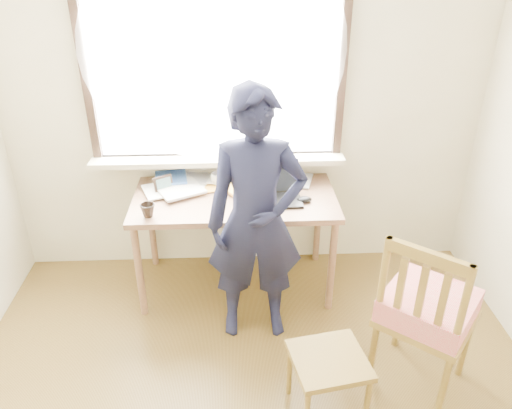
{
  "coord_description": "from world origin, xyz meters",
  "views": [
    {
      "loc": [
        -0.08,
        -1.48,
        2.4
      ],
      "look_at": [
        0.03,
        0.95,
        1.07
      ],
      "focal_mm": 35.0,
      "sensor_mm": 36.0,
      "label": 1
    }
  ],
  "objects_px": {
    "work_chair": "(329,366)",
    "side_chair": "(427,310)",
    "desk": "(235,206)",
    "laptop": "(274,190)",
    "mug_dark": "(148,210)",
    "mug_white": "(219,179)",
    "person": "(256,220)"
  },
  "relations": [
    {
      "from": "work_chair",
      "to": "side_chair",
      "type": "distance_m",
      "value": 0.64
    },
    {
      "from": "desk",
      "to": "side_chair",
      "type": "distance_m",
      "value": 1.46
    },
    {
      "from": "laptop",
      "to": "side_chair",
      "type": "xyz_separation_m",
      "value": [
        0.78,
        -0.97,
        -0.28
      ]
    },
    {
      "from": "mug_dark",
      "to": "mug_white",
      "type": "bearing_deg",
      "value": 44.35
    },
    {
      "from": "laptop",
      "to": "person",
      "type": "xyz_separation_m",
      "value": [
        -0.15,
        -0.44,
        0.02
      ]
    },
    {
      "from": "mug_dark",
      "to": "side_chair",
      "type": "height_order",
      "value": "side_chair"
    },
    {
      "from": "desk",
      "to": "laptop",
      "type": "distance_m",
      "value": 0.31
    },
    {
      "from": "desk",
      "to": "mug_dark",
      "type": "height_order",
      "value": "mug_dark"
    },
    {
      "from": "desk",
      "to": "side_chair",
      "type": "bearing_deg",
      "value": -43.12
    },
    {
      "from": "work_chair",
      "to": "person",
      "type": "distance_m",
      "value": 0.95
    },
    {
      "from": "laptop",
      "to": "work_chair",
      "type": "height_order",
      "value": "laptop"
    },
    {
      "from": "laptop",
      "to": "work_chair",
      "type": "xyz_separation_m",
      "value": [
        0.21,
        -1.16,
        -0.49
      ]
    },
    {
      "from": "laptop",
      "to": "mug_white",
      "type": "relative_size",
      "value": 3.08
    },
    {
      "from": "mug_white",
      "to": "work_chair",
      "type": "height_order",
      "value": "mug_white"
    },
    {
      "from": "side_chair",
      "to": "work_chair",
      "type": "bearing_deg",
      "value": -161.6
    },
    {
      "from": "desk",
      "to": "work_chair",
      "type": "relative_size",
      "value": 3.16
    },
    {
      "from": "desk",
      "to": "laptop",
      "type": "xyz_separation_m",
      "value": [
        0.28,
        -0.03,
        0.14
      ]
    },
    {
      "from": "desk",
      "to": "laptop",
      "type": "relative_size",
      "value": 3.83
    },
    {
      "from": "work_chair",
      "to": "side_chair",
      "type": "bearing_deg",
      "value": 18.4
    },
    {
      "from": "mug_white",
      "to": "side_chair",
      "type": "xyz_separation_m",
      "value": [
        1.17,
        -1.19,
        -0.27
      ]
    },
    {
      "from": "mug_white",
      "to": "work_chair",
      "type": "xyz_separation_m",
      "value": [
        0.6,
        -1.38,
        -0.47
      ]
    },
    {
      "from": "laptop",
      "to": "mug_dark",
      "type": "height_order",
      "value": "laptop"
    },
    {
      "from": "laptop",
      "to": "work_chair",
      "type": "distance_m",
      "value": 1.27
    },
    {
      "from": "work_chair",
      "to": "person",
      "type": "height_order",
      "value": "person"
    },
    {
      "from": "desk",
      "to": "work_chair",
      "type": "height_order",
      "value": "desk"
    },
    {
      "from": "desk",
      "to": "person",
      "type": "bearing_deg",
      "value": -74.67
    },
    {
      "from": "laptop",
      "to": "side_chair",
      "type": "height_order",
      "value": "side_chair"
    },
    {
      "from": "mug_white",
      "to": "side_chair",
      "type": "height_order",
      "value": "side_chair"
    },
    {
      "from": "mug_dark",
      "to": "work_chair",
      "type": "relative_size",
      "value": 0.22
    },
    {
      "from": "desk",
      "to": "mug_dark",
      "type": "relative_size",
      "value": 14.65
    },
    {
      "from": "desk",
      "to": "side_chair",
      "type": "xyz_separation_m",
      "value": [
        1.06,
        -0.99,
        -0.14
      ]
    },
    {
      "from": "mug_white",
      "to": "person",
      "type": "height_order",
      "value": "person"
    }
  ]
}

